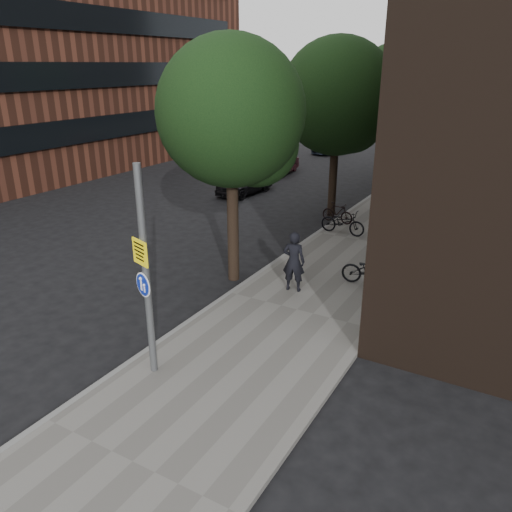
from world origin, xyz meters
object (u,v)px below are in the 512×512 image
Objects in this scene: pedestrian at (294,261)px; parked_bike_facade_near at (371,271)px; signpost at (146,274)px; parked_car_near at (245,182)px.

parked_bike_facade_near is (1.95, 1.51, -0.45)m from pedestrian.
signpost is at bearing 152.04° from parked_bike_facade_near.
signpost is 1.22× the size of parked_car_near.
parked_car_near is at bearing 42.62° from parked_bike_facade_near.
parked_bike_facade_near is at bearing -36.93° from parked_car_near.
pedestrian reaches higher than parked_bike_facade_near.
signpost is at bearing 69.49° from pedestrian.
signpost is 2.54× the size of parked_bike_facade_near.
pedestrian is 0.49× the size of parked_car_near.
parked_car_near is (-6.97, 15.58, -1.84)m from signpost.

